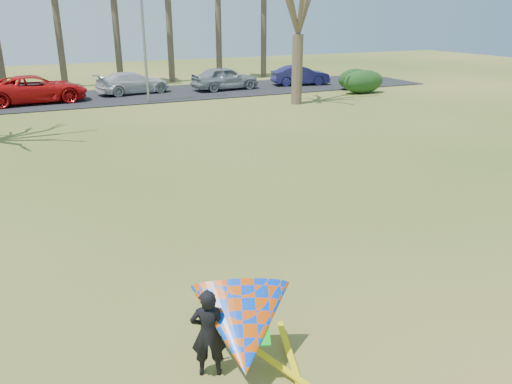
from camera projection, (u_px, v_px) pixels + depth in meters
name	position (u px, v px, depth m)	size (l,w,h in m)	color
ground	(295.00, 269.00, 10.65)	(100.00, 100.00, 0.00)	#2E5A13
parking_strip	(107.00, 97.00, 32.01)	(46.00, 7.00, 0.06)	black
streetlight	(146.00, 25.00, 28.79)	(2.28, 0.18, 8.00)	gray
hedge_near	(363.00, 82.00, 33.57)	(3.11, 1.41, 1.55)	#173A15
hedge_far	(355.00, 79.00, 35.23)	(2.61, 1.23, 1.45)	#143613
car_2	(36.00, 89.00, 29.71)	(2.68, 5.82, 1.62)	red
car_3	(133.00, 83.00, 33.12)	(1.98, 4.86, 1.41)	silver
car_4	(225.00, 78.00, 34.77)	(1.88, 4.68, 1.59)	gray
car_5	(300.00, 75.00, 37.10)	(1.49, 4.26, 1.41)	#1D1B53
kite_flyer	(241.00, 328.00, 7.27)	(2.13, 2.39, 2.02)	black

